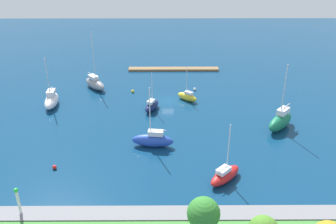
% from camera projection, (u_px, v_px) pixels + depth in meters
% --- Properties ---
extents(water, '(160.00, 160.00, 0.00)m').
position_uv_depth(water, '(168.00, 101.00, 78.02)').
color(water, navy).
rests_on(water, ground).
extents(pier_dock, '(22.88, 2.12, 0.55)m').
position_uv_depth(pier_dock, '(174.00, 69.00, 94.82)').
color(pier_dock, olive).
rests_on(pier_dock, ground).
extents(breakwater, '(63.11, 2.57, 1.40)m').
position_uv_depth(breakwater, '(169.00, 217.00, 45.58)').
color(breakwater, gray).
rests_on(breakwater, ground).
extents(harbor_beacon, '(0.56, 0.56, 3.73)m').
position_uv_depth(harbor_beacon, '(18.00, 199.00, 44.23)').
color(harbor_beacon, silver).
rests_on(harbor_beacon, breakwater).
extents(park_tree_east, '(3.52, 3.52, 6.24)m').
position_uv_depth(park_tree_east, '(204.00, 214.00, 38.75)').
color(park_tree_east, brown).
rests_on(park_tree_east, shoreline_park).
extents(sailboat_green_far_north, '(6.61, 6.97, 12.30)m').
position_uv_depth(sailboat_green_far_north, '(280.00, 121.00, 66.51)').
color(sailboat_green_far_north, '#19724C').
rests_on(sailboat_green_far_north, water).
extents(sailboat_yellow_near_pier, '(4.62, 4.36, 7.23)m').
position_uv_depth(sailboat_yellow_near_pier, '(187.00, 96.00, 77.83)').
color(sailboat_yellow_near_pier, yellow).
rests_on(sailboat_yellow_near_pier, water).
extents(sailboat_red_lone_north, '(5.74, 5.83, 8.95)m').
position_uv_depth(sailboat_red_lone_north, '(225.00, 175.00, 52.88)').
color(sailboat_red_lone_north, red).
rests_on(sailboat_red_lone_north, water).
extents(sailboat_white_inner_mooring, '(2.95, 7.16, 10.31)m').
position_uv_depth(sailboat_white_inner_mooring, '(51.00, 100.00, 75.25)').
color(sailboat_white_inner_mooring, white).
rests_on(sailboat_white_inner_mooring, water).
extents(sailboat_blue_east_end, '(7.06, 2.70, 10.49)m').
position_uv_depth(sailboat_blue_east_end, '(153.00, 140.00, 61.19)').
color(sailboat_blue_east_end, '#2347B2').
rests_on(sailboat_blue_east_end, water).
extents(sailboat_navy_far_south, '(3.50, 5.36, 7.82)m').
position_uv_depth(sailboat_navy_far_south, '(152.00, 106.00, 73.56)').
color(sailboat_navy_far_south, '#141E4C').
rests_on(sailboat_navy_far_south, water).
extents(sailboat_gray_outer_mooring, '(6.24, 6.78, 13.03)m').
position_uv_depth(sailboat_gray_outer_mooring, '(95.00, 83.00, 83.47)').
color(sailboat_gray_outer_mooring, gray).
rests_on(sailboat_gray_outer_mooring, water).
extents(mooring_buoy_red, '(0.65, 0.65, 0.65)m').
position_uv_depth(mooring_buoy_red, '(54.00, 167.00, 55.74)').
color(mooring_buoy_red, red).
rests_on(mooring_buoy_red, water).
extents(mooring_buoy_yellow, '(0.63, 0.63, 0.63)m').
position_uv_depth(mooring_buoy_yellow, '(133.00, 91.00, 81.83)').
color(mooring_buoy_yellow, yellow).
rests_on(mooring_buoy_yellow, water).
extents(mooring_buoy_white, '(0.63, 0.63, 0.63)m').
position_uv_depth(mooring_buoy_white, '(195.00, 89.00, 82.93)').
color(mooring_buoy_white, white).
rests_on(mooring_buoy_white, water).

